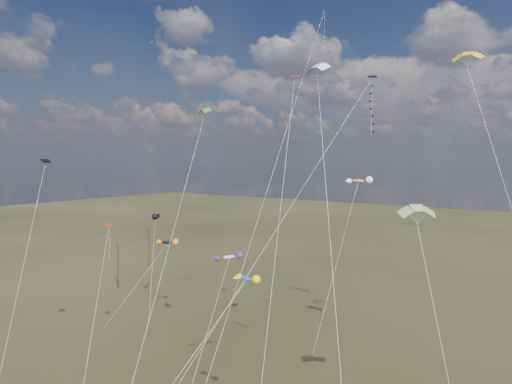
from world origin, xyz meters
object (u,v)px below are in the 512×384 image
Objects in this scene: novelty_black_orange at (167,243)px; utility_pole_far at (149,247)px; utility_pole_near at (118,264)px; parafoil_yellow at (468,55)px; diamond_black_high at (360,121)px.

utility_pole_far is at bearing 143.18° from novelty_black_orange.
utility_pole_near is 16.12m from utility_pole_far.
parafoil_yellow is at bearing -6.13° from utility_pole_near.
utility_pole_far is at bearing 119.74° from utility_pole_near.
utility_pole_far is 32.63m from novelty_black_orange.
diamond_black_high is (47.26, -7.56, 21.91)m from utility_pole_near.
utility_pole_near is 52.64m from diamond_black_high.
utility_pole_near is 0.26× the size of diamond_black_high.
diamond_black_high reaches higher than novelty_black_orange.
diamond_black_high is 2.75× the size of novelty_black_orange.
parafoil_yellow reaches higher than utility_pole_far.
diamond_black_high reaches higher than utility_pole_far.
parafoil_yellow reaches higher than utility_pole_near.
utility_pole_near is at bearing 173.87° from parafoil_yellow.
novelty_black_orange is at bearing 178.67° from parafoil_yellow.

